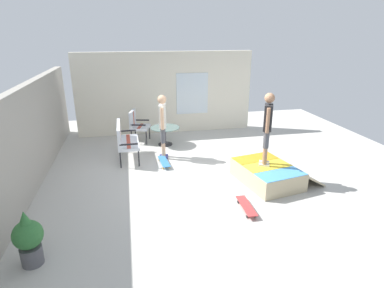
{
  "coord_description": "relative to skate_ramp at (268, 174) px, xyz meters",
  "views": [
    {
      "loc": [
        -6.87,
        1.77,
        3.36
      ],
      "look_at": [
        0.4,
        0.28,
        0.7
      ],
      "focal_mm": 29.38,
      "sensor_mm": 36.0,
      "label": 1
    }
  ],
  "objects": [
    {
      "name": "ground_plane",
      "position": [
        0.66,
        1.32,
        -0.27
      ],
      "size": [
        12.0,
        12.0,
        0.1
      ],
      "primitive_type": "cube",
      "color": "beige"
    },
    {
      "name": "back_wall_cinderblock",
      "position": [
        0.66,
        5.32,
        0.92
      ],
      "size": [
        9.0,
        0.2,
        2.28
      ],
      "color": "#9E998E",
      "rests_on": "ground_plane"
    },
    {
      "name": "house_facade",
      "position": [
        4.45,
        1.81,
        1.16
      ],
      "size": [
        0.23,
        6.0,
        2.76
      ],
      "color": "silver",
      "rests_on": "ground_plane"
    },
    {
      "name": "skate_ramp",
      "position": [
        0.0,
        0.0,
        0.0
      ],
      "size": [
        1.8,
        1.94,
        0.43
      ],
      "color": "tan",
      "rests_on": "ground_plane"
    },
    {
      "name": "patio_bench",
      "position": [
        2.12,
        3.28,
        0.4
      ],
      "size": [
        1.26,
        0.57,
        1.02
      ],
      "color": "black",
      "rests_on": "ground_plane"
    },
    {
      "name": "patio_chair_near_house",
      "position": [
        3.58,
        2.89,
        0.4
      ],
      "size": [
        0.74,
        0.69,
        1.02
      ],
      "color": "black",
      "rests_on": "ground_plane"
    },
    {
      "name": "patio_table",
      "position": [
        3.09,
        2.04,
        0.19
      ],
      "size": [
        0.9,
        0.9,
        0.57
      ],
      "color": "black",
      "rests_on": "ground_plane"
    },
    {
      "name": "person_watching",
      "position": [
        2.03,
        2.22,
        0.84
      ],
      "size": [
        0.48,
        0.28,
        1.79
      ],
      "color": "navy",
      "rests_on": "ground_plane"
    },
    {
      "name": "person_skater",
      "position": [
        0.05,
        0.08,
        1.2
      ],
      "size": [
        0.44,
        0.34,
        1.68
      ],
      "color": "silver",
      "rests_on": "skate_ramp"
    },
    {
      "name": "skateboard_by_bench",
      "position": [
        1.53,
        2.27,
        -0.13
      ],
      "size": [
        0.81,
        0.26,
        0.1
      ],
      "color": "#3372B2",
      "rests_on": "ground_plane"
    },
    {
      "name": "skateboard_spare",
      "position": [
        -1.07,
        0.93,
        -0.13
      ],
      "size": [
        0.81,
        0.22,
        0.1
      ],
      "color": "#B23838",
      "rests_on": "ground_plane"
    },
    {
      "name": "potted_plant",
      "position": [
        -1.88,
        4.69,
        0.25
      ],
      "size": [
        0.44,
        0.44,
        0.92
      ],
      "color": "#515156",
      "rests_on": "ground_plane"
    }
  ]
}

